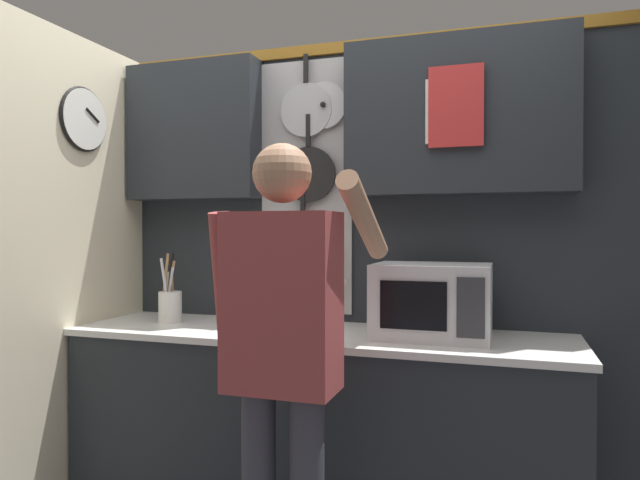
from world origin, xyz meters
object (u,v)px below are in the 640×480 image
at_px(microwave, 432,301).
at_px(utensil_crock, 170,304).
at_px(person, 283,339).
at_px(knife_block, 286,310).

height_order(microwave, utensil_crock, utensil_crock).
bearing_deg(microwave, person, -124.34).
bearing_deg(knife_block, utensil_crock, 179.92).
xyz_separation_m(utensil_crock, person, (0.86, -0.63, -0.01)).
xyz_separation_m(microwave, person, (-0.43, -0.63, -0.08)).
bearing_deg(utensil_crock, person, -36.23).
bearing_deg(utensil_crock, microwave, -0.06).
relative_size(microwave, utensil_crock, 1.40).
bearing_deg(person, utensil_crock, 143.77).
xyz_separation_m(microwave, utensil_crock, (-1.29, 0.00, -0.07)).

